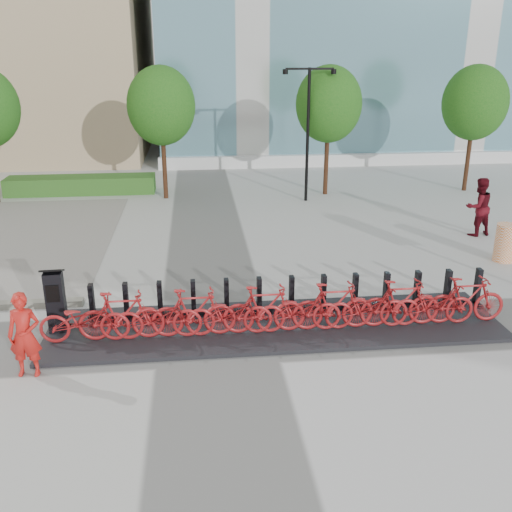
{
  "coord_description": "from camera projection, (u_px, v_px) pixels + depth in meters",
  "views": [
    {
      "loc": [
        -0.3,
        -10.57,
        5.59
      ],
      "look_at": [
        1.0,
        1.5,
        1.2
      ],
      "focal_mm": 40.0,
      "sensor_mm": 36.0,
      "label": 1
    }
  ],
  "objects": [
    {
      "name": "construction_barrel",
      "position": [
        505.0,
        243.0,
        15.88
      ],
      "size": [
        0.65,
        0.65,
        1.07
      ],
      "primitive_type": "cylinder",
      "rotation": [
        0.0,
        0.0,
        -0.18
      ],
      "color": "#EE6100",
      "rests_on": "ground"
    },
    {
      "name": "bike_7",
      "position": [
        333.0,
        306.0,
        11.81
      ],
      "size": [
        1.72,
        0.49,
        1.04
      ],
      "primitive_type": "imported",
      "rotation": [
        0.0,
        0.0,
        1.57
      ],
      "color": "maroon",
      "rests_on": "dock_pad"
    },
    {
      "name": "bike_3",
      "position": [
        193.0,
        312.0,
        11.52
      ],
      "size": [
        1.72,
        0.49,
        1.04
      ],
      "primitive_type": "imported",
      "rotation": [
        0.0,
        0.0,
        1.57
      ],
      "color": "maroon",
      "rests_on": "dock_pad"
    },
    {
      "name": "bike_10",
      "position": [
        433.0,
        304.0,
        12.04
      ],
      "size": [
        1.78,
        0.62,
        0.93
      ],
      "primitive_type": "imported",
      "rotation": [
        0.0,
        0.0,
        1.57
      ],
      "color": "maroon",
      "rests_on": "dock_pad"
    },
    {
      "name": "tree_1",
      "position": [
        161.0,
        106.0,
        21.66
      ],
      "size": [
        2.6,
        2.6,
        5.1
      ],
      "color": "#3E2514",
      "rests_on": "ground"
    },
    {
      "name": "streetlamp",
      "position": [
        308.0,
        119.0,
        21.43
      ],
      "size": [
        2.0,
        0.2,
        5.0
      ],
      "color": "black",
      "rests_on": "ground"
    },
    {
      "name": "bike_9",
      "position": [
        400.0,
        303.0,
        11.95
      ],
      "size": [
        1.72,
        0.49,
        1.04
      ],
      "primitive_type": "imported",
      "rotation": [
        0.0,
        0.0,
        1.57
      ],
      "color": "maroon",
      "rests_on": "dock_pad"
    },
    {
      "name": "bike_11",
      "position": [
        466.0,
        300.0,
        12.1
      ],
      "size": [
        1.72,
        0.49,
        1.04
      ],
      "primitive_type": "imported",
      "rotation": [
        0.0,
        0.0,
        1.57
      ],
      "color": "maroon",
      "rests_on": "dock_pad"
    },
    {
      "name": "kiosk",
      "position": [
        56.0,
        300.0,
        11.68
      ],
      "size": [
        0.45,
        0.39,
        1.42
      ],
      "rotation": [
        0.0,
        0.0,
        0.05
      ],
      "color": "black",
      "rests_on": "dock_pad"
    },
    {
      "name": "bike_2",
      "position": [
        158.0,
        316.0,
        11.46
      ],
      "size": [
        1.78,
        0.62,
        0.93
      ],
      "primitive_type": "imported",
      "rotation": [
        0.0,
        0.0,
        1.57
      ],
      "color": "maroon",
      "rests_on": "dock_pad"
    },
    {
      "name": "ground",
      "position": [
        216.0,
        337.0,
        11.81
      ],
      "size": [
        120.0,
        120.0,
        0.0
      ],
      "primitive_type": "plane",
      "color": "#B8B8B8"
    },
    {
      "name": "bike_0",
      "position": [
        84.0,
        320.0,
        11.32
      ],
      "size": [
        1.78,
        0.62,
        0.93
      ],
      "primitive_type": "imported",
      "rotation": [
        0.0,
        0.0,
        1.57
      ],
      "color": "maroon",
      "rests_on": "dock_pad"
    },
    {
      "name": "pedestrian",
      "position": [
        479.0,
        207.0,
        17.99
      ],
      "size": [
        1.04,
        0.88,
        1.86
      ],
      "primitive_type": "imported",
      "rotation": [
        0.0,
        0.0,
        3.36
      ],
      "color": "#4D0912",
      "rests_on": "ground"
    },
    {
      "name": "dock_pad",
      "position": [
        276.0,
        325.0,
        12.21
      ],
      "size": [
        9.6,
        2.4,
        0.08
      ],
      "primitive_type": "cube",
      "color": "black",
      "rests_on": "ground"
    },
    {
      "name": "tree_3",
      "position": [
        475.0,
        103.0,
        22.92
      ],
      "size": [
        2.6,
        2.6,
        5.1
      ],
      "color": "#3E2514",
      "rests_on": "ground"
    },
    {
      "name": "dock_rail_posts",
      "position": [
        292.0,
        296.0,
        12.54
      ],
      "size": [
        8.74,
        0.5,
        0.85
      ],
      "primitive_type": null,
      "color": "black",
      "rests_on": "dock_pad"
    },
    {
      "name": "bike_5",
      "position": [
        264.0,
        309.0,
        11.66
      ],
      "size": [
        1.72,
        0.49,
        1.04
      ],
      "primitive_type": "imported",
      "rotation": [
        0.0,
        0.0,
        1.57
      ],
      "color": "maroon",
      "rests_on": "dock_pad"
    },
    {
      "name": "worker_red",
      "position": [
        25.0,
        335.0,
        10.17
      ],
      "size": [
        0.6,
        0.41,
        1.61
      ],
      "primitive_type": "imported",
      "rotation": [
        0.0,
        0.0,
        -0.05
      ],
      "color": "red",
      "rests_on": "ground"
    },
    {
      "name": "bike_6",
      "position": [
        299.0,
        310.0,
        11.75
      ],
      "size": [
        1.78,
        0.62,
        0.93
      ],
      "primitive_type": "imported",
      "rotation": [
        0.0,
        0.0,
        1.57
      ],
      "color": "maroon",
      "rests_on": "dock_pad"
    },
    {
      "name": "bike_1",
      "position": [
        121.0,
        316.0,
        11.37
      ],
      "size": [
        1.72,
        0.49,
        1.04
      ],
      "primitive_type": "imported",
      "rotation": [
        0.0,
        0.0,
        1.57
      ],
      "color": "maroon",
      "rests_on": "dock_pad"
    },
    {
      "name": "tree_2",
      "position": [
        329.0,
        104.0,
        22.31
      ],
      "size": [
        2.6,
        2.6,
        5.1
      ],
      "color": "#3E2514",
      "rests_on": "ground"
    },
    {
      "name": "hedge_b",
      "position": [
        81.0,
        185.0,
        23.53
      ],
      "size": [
        6.0,
        1.2,
        0.7
      ],
      "primitive_type": "cube",
      "color": "#28571D",
      "rests_on": "ground"
    },
    {
      "name": "bike_8",
      "position": [
        367.0,
        307.0,
        11.9
      ],
      "size": [
        1.78,
        0.62,
        0.93
      ],
      "primitive_type": "imported",
      "rotation": [
        0.0,
        0.0,
        1.57
      ],
      "color": "maroon",
      "rests_on": "dock_pad"
    },
    {
      "name": "bike_4",
      "position": [
        229.0,
        313.0,
        11.61
      ],
      "size": [
        1.78,
        0.62,
        0.93
      ],
      "primitive_type": "imported",
      "rotation": [
        0.0,
        0.0,
        1.57
      ],
      "color": "maroon",
      "rests_on": "dock_pad"
    }
  ]
}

